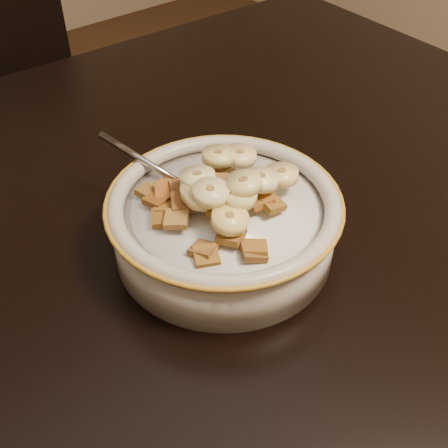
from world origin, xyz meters
TOP-DOWN VIEW (x-y plane):
  - table at (0.00, 0.00)m, footprint 1.43×0.95m
  - chair at (0.15, 0.53)m, footprint 0.45×0.45m
  - cereal_bowl at (0.17, -0.02)m, footprint 0.20×0.20m
  - milk at (0.17, -0.02)m, footprint 0.17×0.17m
  - spoon at (0.16, 0.01)m, footprint 0.05×0.06m
  - cereal_square_0 at (0.19, -0.05)m, footprint 0.03×0.03m
  - cereal_square_1 at (0.14, 0.03)m, footprint 0.02×0.02m
  - cereal_square_2 at (0.11, -0.01)m, footprint 0.03×0.03m
  - cereal_square_3 at (0.11, -0.07)m, footprint 0.03×0.03m
  - cereal_square_4 at (0.19, -0.06)m, footprint 0.02×0.02m
  - cereal_square_5 at (0.18, -0.03)m, footprint 0.03×0.03m
  - cereal_square_6 at (0.12, 0.01)m, footprint 0.02×0.02m
  - cereal_square_7 at (0.15, -0.04)m, footprint 0.03×0.03m
  - cereal_square_8 at (0.15, -0.09)m, footprint 0.03×0.03m
  - cereal_square_9 at (0.12, -0.06)m, footprint 0.03×0.03m
  - cereal_square_10 at (0.12, -0.02)m, footprint 0.03×0.03m
  - cereal_square_11 at (0.15, -0.06)m, footprint 0.03×0.03m
  - cereal_square_12 at (0.12, 0.00)m, footprint 0.03×0.03m
  - cereal_square_13 at (0.14, 0.01)m, footprint 0.03×0.03m
  - cereal_square_14 at (0.17, -0.02)m, footprint 0.03×0.03m
  - cereal_square_15 at (0.13, -0.01)m, footprint 0.03×0.03m
  - cereal_square_16 at (0.20, 0.02)m, footprint 0.02×0.02m
  - cereal_square_17 at (0.15, 0.02)m, footprint 0.03×0.03m
  - cereal_square_18 at (0.12, 0.03)m, footprint 0.03×0.03m
  - cereal_square_19 at (0.15, -0.09)m, footprint 0.03×0.03m
  - cereal_square_20 at (0.16, 0.01)m, footprint 0.03×0.03m
  - cereal_square_21 at (0.14, -0.06)m, footprint 0.03×0.03m
  - cereal_square_22 at (0.13, 0.02)m, footprint 0.03×0.03m
  - banana_slice_0 at (0.14, -0.03)m, footprint 0.03×0.03m
  - banana_slice_1 at (0.19, -0.04)m, footprint 0.04×0.04m
  - banana_slice_2 at (0.19, 0.01)m, footprint 0.03×0.03m
  - banana_slice_3 at (0.17, -0.05)m, footprint 0.04×0.04m
  - banana_slice_4 at (0.22, -0.04)m, footprint 0.04×0.04m
  - banana_slice_5 at (0.15, -0.03)m, footprint 0.03×0.03m
  - banana_slice_6 at (0.14, -0.06)m, footprint 0.04×0.04m
  - banana_slice_7 at (0.21, 0.01)m, footprint 0.04×0.04m
  - banana_slice_8 at (0.17, -0.04)m, footprint 0.04×0.04m
  - banana_slice_9 at (0.14, -0.02)m, footprint 0.04×0.04m
  - banana_slice_10 at (0.15, -0.01)m, footprint 0.04×0.04m

SIDE VIEW (x-z plane):
  - chair at x=0.15m, z-range 0.00..0.98m
  - table at x=0.00m, z-range 0.71..0.75m
  - cereal_bowl at x=0.17m, z-range 0.75..0.80m
  - milk at x=0.17m, z-range 0.80..0.80m
  - spoon at x=0.16m, z-range 0.80..0.81m
  - cereal_square_3 at x=0.11m, z-range 0.80..0.81m
  - cereal_square_9 at x=0.12m, z-range 0.80..0.81m
  - cereal_square_19 at x=0.15m, z-range 0.80..0.81m
  - cereal_square_1 at x=0.14m, z-range 0.80..0.81m
  - cereal_square_18 at x=0.12m, z-range 0.80..0.81m
  - cereal_square_8 at x=0.15m, z-range 0.80..0.81m
  - cereal_square_17 at x=0.15m, z-range 0.80..0.81m
  - cereal_square_2 at x=0.11m, z-range 0.80..0.81m
  - cereal_square_12 at x=0.12m, z-range 0.80..0.81m
  - cereal_square_21 at x=0.14m, z-range 0.80..0.81m
  - cereal_square_6 at x=0.12m, z-range 0.80..0.81m
  - cereal_square_16 at x=0.20m, z-range 0.81..0.82m
  - cereal_square_22 at x=0.13m, z-range 0.80..0.82m
  - cereal_square_4 at x=0.19m, z-range 0.80..0.82m
  - cereal_square_10 at x=0.12m, z-range 0.81..0.82m
  - cereal_square_13 at x=0.14m, z-range 0.81..0.82m
  - cereal_square_11 at x=0.15m, z-range 0.81..0.82m
  - cereal_square_20 at x=0.16m, z-range 0.81..0.82m
  - cereal_square_0 at x=0.19m, z-range 0.81..0.82m
  - cereal_square_15 at x=0.13m, z-range 0.81..0.82m
  - cereal_square_7 at x=0.15m, z-range 0.81..0.82m
  - cereal_square_5 at x=0.18m, z-range 0.82..0.82m
  - banana_slice_4 at x=0.22m, z-range 0.81..0.83m
  - banana_slice_7 at x=0.21m, z-range 0.82..0.83m
  - banana_slice_6 at x=0.14m, z-range 0.81..0.83m
  - cereal_square_14 at x=0.17m, z-range 0.82..0.83m
  - banana_slice_0 at x=0.14m, z-range 0.82..0.83m
  - banana_slice_9 at x=0.14m, z-range 0.82..0.83m
  - banana_slice_1 at x=0.19m, z-range 0.82..0.83m
  - banana_slice_2 at x=0.19m, z-range 0.82..0.84m
  - banana_slice_3 at x=0.17m, z-range 0.82..0.83m
  - banana_slice_10 at x=0.15m, z-range 0.82..0.84m
  - banana_slice_5 at x=0.15m, z-range 0.83..0.84m
  - banana_slice_8 at x=0.17m, z-range 0.83..0.84m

